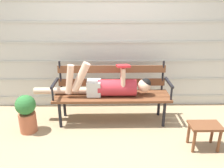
# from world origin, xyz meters

# --- Properties ---
(ground_plane) EXTENTS (12.00, 12.00, 0.00)m
(ground_plane) POSITION_xyz_m (0.00, 0.00, 0.00)
(ground_plane) COLOR tan
(house_siding) EXTENTS (4.46, 0.08, 2.24)m
(house_siding) POSITION_xyz_m (0.00, 0.68, 1.12)
(house_siding) COLOR beige
(house_siding) RESTS_ON ground
(park_bench) EXTENTS (1.72, 0.47, 0.90)m
(park_bench) POSITION_xyz_m (0.00, 0.16, 0.48)
(park_bench) COLOR brown
(park_bench) RESTS_ON ground
(reclining_person) EXTENTS (1.73, 0.26, 0.54)m
(reclining_person) POSITION_xyz_m (-0.07, 0.09, 0.58)
(reclining_person) COLOR #B72D38
(footstool) EXTENTS (0.38, 0.25, 0.33)m
(footstool) POSITION_xyz_m (1.14, -0.60, 0.25)
(footstool) COLOR brown
(footstool) RESTS_ON ground
(potted_plant) EXTENTS (0.28, 0.28, 0.55)m
(potted_plant) POSITION_xyz_m (-1.19, -0.19, 0.30)
(potted_plant) COLOR #AD5B3D
(potted_plant) RESTS_ON ground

